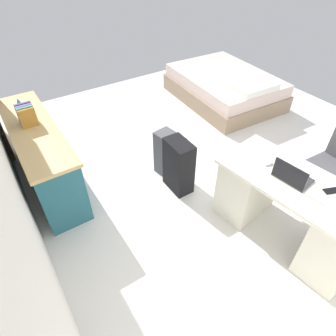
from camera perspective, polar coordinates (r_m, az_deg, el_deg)
The scene contains 12 objects.
ground_plane at distance 3.99m, azimuth 6.96°, elevation 1.26°, with size 5.86×5.86×0.00m, color silver.
desk at distance 3.06m, azimuth 22.74°, elevation -7.50°, with size 1.51×0.84×0.74m.
office_chair at distance 3.65m, azimuth 29.62°, elevation -0.54°, with size 0.52×0.52×0.94m.
credenza at distance 3.72m, azimuth -23.51°, elevation 2.22°, with size 1.80×0.48×0.80m.
bed at distance 5.44m, azimuth 11.05°, elevation 15.34°, with size 1.98×1.51×0.58m.
suitcase_black at distance 3.37m, azimuth 2.09°, elevation 0.40°, with size 0.36×0.22×0.67m, color black.
suitcase_spare_grey at distance 3.58m, azimuth 0.28°, elevation 2.45°, with size 0.36×0.22×0.60m, color #4C4C51.
laptop at distance 2.79m, azimuth 23.13°, elevation -1.49°, with size 0.34×0.26×0.21m.
computer_mouse at distance 2.92m, azimuth 19.14°, elevation 0.95°, with size 0.06×0.10×0.03m, color white.
cell_phone_near_laptop at distance 2.86m, azimuth 29.50°, elevation -3.91°, with size 0.07×0.14×0.01m, color black.
book_row at distance 3.54m, azimuth -26.08°, elevation 9.37°, with size 0.19×0.17×0.23m.
figurine_small at distance 3.97m, azimuth -27.30°, elevation 11.39°, with size 0.08×0.08×0.11m, color #4C7FBF.
Camera 1 is at (-2.28, 2.08, 2.52)m, focal length 30.98 mm.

